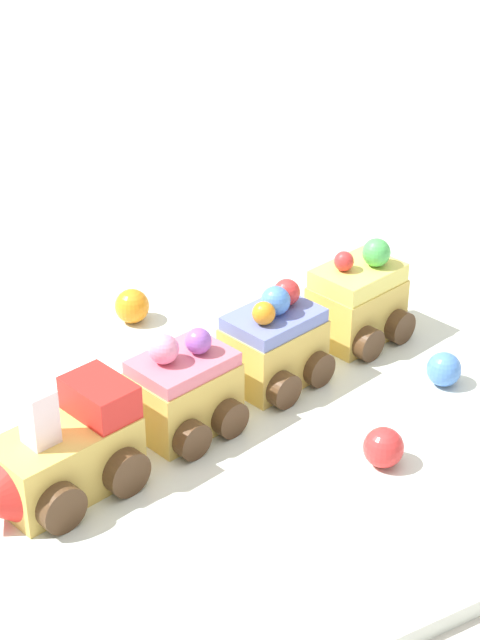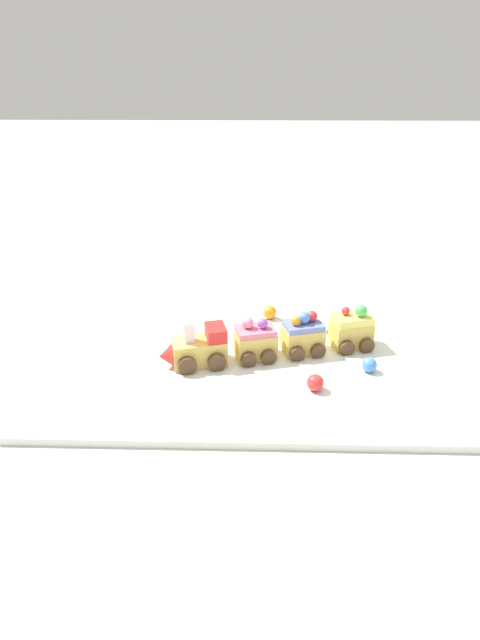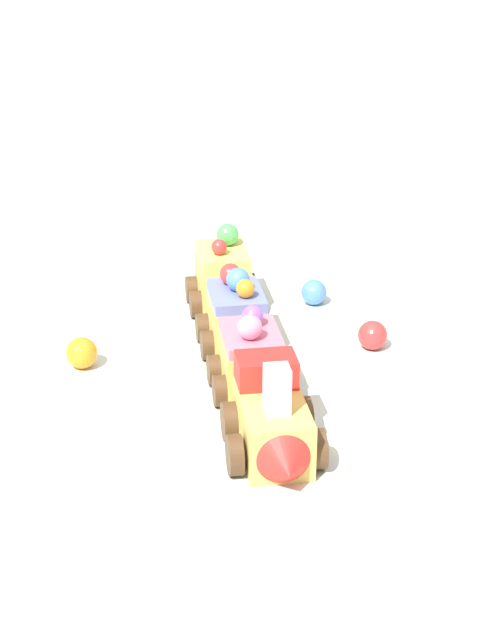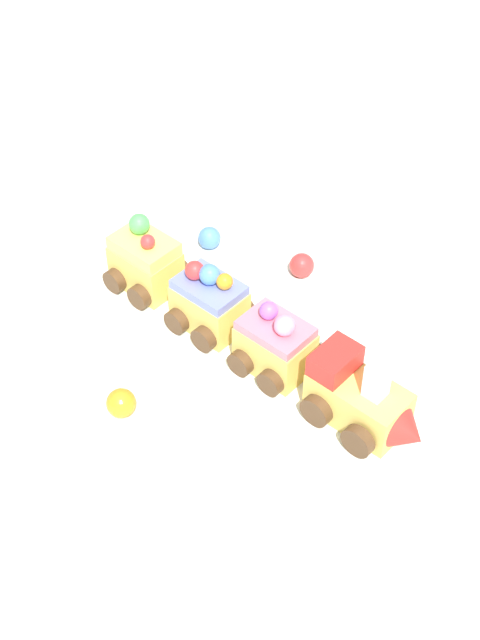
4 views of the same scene
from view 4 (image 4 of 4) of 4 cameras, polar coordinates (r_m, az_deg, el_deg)
The scene contains 9 objects.
ground_plane at distance 0.86m, azimuth 1.35°, elevation -2.60°, with size 10.00×10.00×0.00m, color beige.
display_board at distance 0.85m, azimuth 1.36°, elevation -2.32°, with size 0.73×0.44×0.01m, color silver.
cake_train_locomotive at distance 0.78m, azimuth 7.91°, elevation -5.22°, with size 0.12×0.08×0.08m.
cake_car_strawberry at distance 0.82m, azimuth 2.29°, elevation -1.65°, with size 0.08×0.08×0.07m.
cake_car_blueberry at distance 0.86m, azimuth -1.96°, elevation 1.09°, with size 0.08×0.08×0.07m.
cake_car_lemon at distance 0.90m, azimuth -6.06°, elevation 3.67°, with size 0.08×0.08×0.08m.
gumball_red at distance 0.92m, azimuth 3.98°, elevation 3.51°, with size 0.03×0.03×0.03m, color red.
gumball_blue at distance 0.96m, azimuth -1.97°, elevation 5.27°, with size 0.02×0.02×0.02m, color #4C84E0.
gumball_orange at distance 0.79m, azimuth -7.61°, elevation -5.29°, with size 0.03×0.03×0.03m, color orange.
Camera 4 is at (0.48, -0.34, 0.63)m, focal length 50.00 mm.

